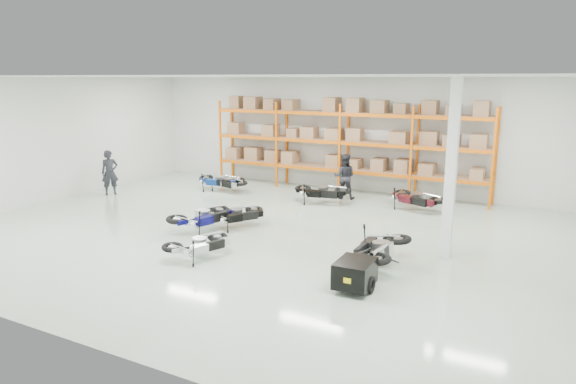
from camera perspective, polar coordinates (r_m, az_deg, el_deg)
The scene contains 14 objects.
room at distance 14.67m, azimuth -3.11°, elevation 3.87°, with size 18.00×18.00×18.00m.
pallet_rack at distance 20.43m, azimuth 6.24°, elevation 6.29°, with size 11.28×0.98×3.62m.
structural_column at distance 13.32m, azimuth 17.67°, elevation 2.41°, with size 0.25×0.25×4.50m, color white.
moto_blue_centre at distance 15.38m, azimuth -9.39°, elevation -2.29°, with size 0.82×1.86×1.13m, color #090749, non-canonical shape.
moto_silver_left at distance 13.09m, azimuth -9.81°, elevation -5.34°, with size 0.70×1.57×0.96m, color #ADAFB4, non-canonical shape.
moto_black_far_left at distance 15.66m, azimuth -5.79°, elevation -2.12°, with size 0.74×1.67×1.02m, color black, non-canonical shape.
moto_touring_right at distance 12.52m, azimuth 10.04°, elevation -5.61°, with size 0.87×1.96×1.20m, color black, non-canonical shape.
trailer at distance 11.16m, azimuth 7.44°, elevation -8.96°, with size 0.83×1.58×0.66m.
moto_back_a at distance 20.85m, azimuth -7.66°, elevation 1.57°, with size 0.77×1.73×1.06m, color navy, non-canonical shape.
moto_back_b at distance 20.69m, azimuth -6.80°, elevation 1.38°, with size 0.70×1.58×0.96m, color #A4AAAE, non-canonical shape.
moto_back_c at distance 18.61m, azimuth 3.71°, elevation 0.40°, with size 0.80×1.80×1.10m, color black, non-canonical shape.
moto_back_d at distance 18.11m, azimuth 13.99°, elevation -0.30°, with size 0.80×1.80×1.10m, color #440D17, non-canonical shape.
person_left at distance 21.08m, azimuth -19.19°, elevation 2.05°, with size 0.64×0.42×1.74m, color #22222A.
person_back at distance 19.34m, azimuth 6.28°, elevation 1.71°, with size 0.83×0.64×1.70m, color black.
Camera 1 is at (7.44, -12.44, 4.46)m, focal length 32.00 mm.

